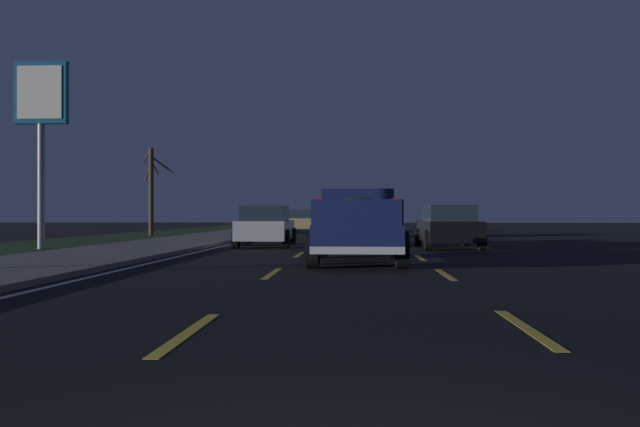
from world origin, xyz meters
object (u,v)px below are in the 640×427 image
(pickup_truck, at_px, (357,224))
(sedan_white, at_px, (360,223))
(gas_price_sign, at_px, (41,109))
(bare_tree_far, at_px, (151,188))
(sedan_silver, at_px, (266,226))
(sedan_black, at_px, (448,227))
(sedan_tan, at_px, (302,221))

(pickup_truck, height_order, sedan_white, pickup_truck)
(gas_price_sign, distance_m, bare_tree_far, 15.37)
(pickup_truck, relative_size, bare_tree_far, 1.05)
(pickup_truck, xyz_separation_m, gas_price_sign, (5.82, 11.15, 3.98))
(sedan_silver, distance_m, bare_tree_far, 15.80)
(sedan_black, xyz_separation_m, gas_price_sign, (-1.05, 14.40, 4.17))
(pickup_truck, xyz_separation_m, sedan_black, (6.87, -3.25, -0.20))
(sedan_white, bearing_deg, gas_price_sign, 137.22)
(sedan_white, xyz_separation_m, gas_price_sign, (-12.25, 11.33, 4.17))
(sedan_tan, height_order, bare_tree_far, bare_tree_far)
(bare_tree_far, bearing_deg, gas_price_sign, -176.48)
(pickup_truck, distance_m, sedan_tan, 28.07)
(sedan_white, height_order, sedan_tan, same)
(pickup_truck, bearing_deg, sedan_tan, 7.66)
(sedan_black, distance_m, sedan_tan, 22.09)
(sedan_white, distance_m, sedan_tan, 10.52)
(sedan_silver, bearing_deg, sedan_white, -19.70)
(sedan_tan, relative_size, sedan_silver, 1.00)
(pickup_truck, relative_size, sedan_silver, 1.23)
(gas_price_sign, relative_size, bare_tree_far, 1.27)
(sedan_tan, bearing_deg, pickup_truck, -172.34)
(sedan_black, height_order, bare_tree_far, bare_tree_far)
(sedan_silver, bearing_deg, gas_price_sign, 105.30)
(sedan_white, bearing_deg, sedan_black, -164.68)
(sedan_black, bearing_deg, pickup_truck, 154.66)
(pickup_truck, height_order, bare_tree_far, bare_tree_far)
(sedan_tan, height_order, sedan_silver, same)
(sedan_black, bearing_deg, gas_price_sign, 94.17)
(sedan_black, bearing_deg, sedan_white, 15.32)
(sedan_white, distance_m, gas_price_sign, 17.20)
(sedan_black, relative_size, bare_tree_far, 0.85)
(pickup_truck, distance_m, bare_tree_far, 24.30)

